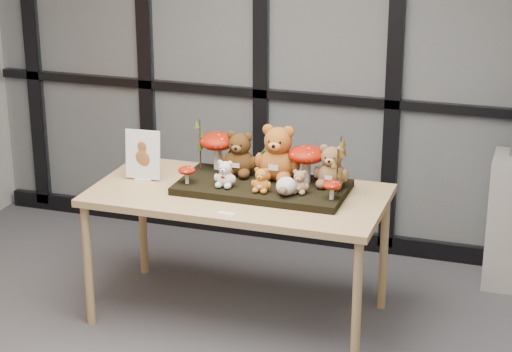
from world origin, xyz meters
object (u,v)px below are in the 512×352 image
(bear_tan_back, at_px, (332,164))
(mushroom_front_left, at_px, (187,174))
(diorama_tray, at_px, (262,187))
(bear_pooh_yellow, at_px, (278,150))
(mushroom_back_left, at_px, (218,149))
(mushroom_front_right, at_px, (332,189))
(bear_brown_medium, at_px, (240,151))
(bear_beige_small, at_px, (300,180))
(mushroom_back_right, at_px, (307,163))
(display_table, at_px, (238,203))
(bear_white_bow, at_px, (225,172))
(bear_small_yellow, at_px, (261,178))
(sign_holder, at_px, (143,157))
(plush_cream_hedgehog, at_px, (286,185))

(bear_tan_back, relative_size, mushroom_front_left, 2.41)
(diorama_tray, height_order, bear_pooh_yellow, bear_pooh_yellow)
(mushroom_back_left, bearing_deg, bear_tan_back, -6.82)
(mushroom_back_left, height_order, mushroom_front_right, mushroom_back_left)
(bear_brown_medium, distance_m, bear_beige_small, 0.46)
(bear_tan_back, height_order, mushroom_back_right, bear_tan_back)
(bear_pooh_yellow, relative_size, mushroom_front_right, 3.10)
(mushroom_front_right, bearing_deg, mushroom_back_left, 159.61)
(display_table, xyz_separation_m, diorama_tray, (0.12, 0.06, 0.09))
(display_table, relative_size, bear_white_bow, 9.83)
(bear_small_yellow, bearing_deg, sign_holder, 174.23)
(plush_cream_hedgehog, relative_size, sign_holder, 0.37)
(display_table, relative_size, bear_tan_back, 6.27)
(diorama_tray, bearing_deg, sign_holder, -176.58)
(bear_beige_small, xyz_separation_m, plush_cream_hedgehog, (-0.06, -0.06, -0.02))
(diorama_tray, xyz_separation_m, bear_white_bow, (-0.19, -0.10, 0.11))
(bear_small_yellow, relative_size, mushroom_front_right, 1.33)
(bear_pooh_yellow, height_order, bear_small_yellow, bear_pooh_yellow)
(bear_beige_small, relative_size, mushroom_front_left, 1.33)
(diorama_tray, distance_m, bear_white_bow, 0.24)
(bear_tan_back, height_order, sign_holder, bear_tan_back)
(bear_beige_small, height_order, mushroom_front_right, bear_beige_small)
(diorama_tray, xyz_separation_m, mushroom_front_right, (0.43, -0.11, 0.08))
(plush_cream_hedgehog, bearing_deg, bear_beige_small, 42.48)
(diorama_tray, distance_m, bear_pooh_yellow, 0.23)
(diorama_tray, distance_m, mushroom_back_right, 0.29)
(plush_cream_hedgehog, bearing_deg, sign_holder, 174.58)
(bear_pooh_yellow, xyz_separation_m, mushroom_front_left, (-0.47, -0.23, -0.12))
(bear_white_bow, relative_size, mushroom_back_left, 0.70)
(bear_brown_medium, relative_size, mushroom_back_right, 1.22)
(bear_tan_back, distance_m, plush_cream_hedgehog, 0.30)
(mushroom_front_right, xyz_separation_m, sign_holder, (-1.15, 0.07, 0.04))
(sign_holder, bearing_deg, diorama_tray, -0.74)
(bear_white_bow, xyz_separation_m, mushroom_back_right, (0.41, 0.21, 0.03))
(mushroom_front_left, bearing_deg, diorama_tray, 16.92)
(mushroom_back_left, height_order, mushroom_back_right, mushroom_back_left)
(mushroom_back_right, bearing_deg, bear_tan_back, -7.18)
(diorama_tray, bearing_deg, mushroom_back_right, 24.91)
(diorama_tray, distance_m, bear_small_yellow, 0.16)
(bear_beige_small, bearing_deg, bear_white_bow, -175.59)
(bear_tan_back, height_order, mushroom_front_right, bear_tan_back)
(display_table, distance_m, sign_holder, 0.63)
(bear_pooh_yellow, bearing_deg, sign_holder, -168.84)
(bear_brown_medium, height_order, sign_holder, bear_brown_medium)
(diorama_tray, distance_m, bear_brown_medium, 0.27)
(bear_white_bow, height_order, mushroom_front_right, bear_white_bow)
(mushroom_front_left, bearing_deg, bear_tan_back, 14.96)
(bear_tan_back, height_order, mushroom_back_left, bear_tan_back)
(diorama_tray, distance_m, mushroom_front_right, 0.45)
(bear_small_yellow, height_order, bear_beige_small, bear_small_yellow)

